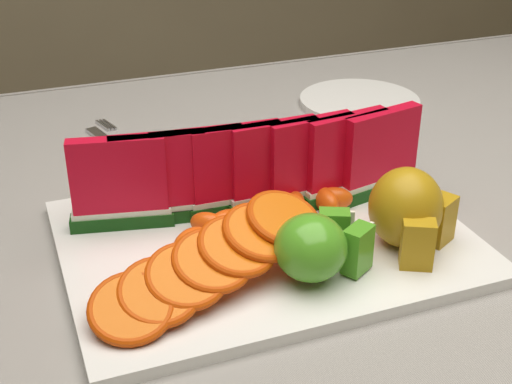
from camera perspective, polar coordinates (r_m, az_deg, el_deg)
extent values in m
cube|color=#4B2D17|center=(0.77, 0.30, -4.14)|extent=(1.40, 0.90, 0.03)
cube|color=#4B2D17|center=(1.54, 17.54, -4.07)|extent=(0.06, 0.06, 0.72)
cube|color=slate|center=(0.76, 0.30, -2.93)|extent=(1.52, 1.02, 0.01)
cube|color=slate|center=(1.24, -8.22, 4.69)|extent=(1.52, 0.01, 0.20)
cube|color=silver|center=(0.72, 0.76, -3.89)|extent=(0.40, 0.30, 0.01)
ellipsoid|color=#2A880D|center=(0.64, 4.40, -4.45)|extent=(0.07, 0.07, 0.06)
cube|color=#2A880D|center=(0.66, 8.13, -4.56)|extent=(0.03, 0.03, 0.04)
cube|color=beige|center=(0.66, 8.59, -4.45)|extent=(0.02, 0.02, 0.04)
cube|color=#2A880D|center=(0.68, 6.23, -3.20)|extent=(0.03, 0.03, 0.04)
cube|color=beige|center=(0.68, 6.68, -3.11)|extent=(0.03, 0.01, 0.04)
ellipsoid|color=#945A15|center=(0.70, 11.88, -1.21)|extent=(0.08, 0.08, 0.08)
cube|color=#945A15|center=(0.68, 12.79, -4.09)|extent=(0.04, 0.03, 0.05)
cube|color=#945A15|center=(0.72, 14.54, -2.19)|extent=(0.04, 0.03, 0.05)
cylinder|color=silver|center=(1.09, 8.28, 7.19)|extent=(0.20, 0.20, 0.01)
cube|color=silver|center=(0.94, -10.94, 3.34)|extent=(0.06, 0.17, 0.00)
cube|color=silver|center=(1.02, -12.18, 5.22)|extent=(0.01, 0.04, 0.00)
cube|color=silver|center=(1.02, -11.91, 5.26)|extent=(0.01, 0.04, 0.00)
cube|color=silver|center=(1.02, -11.63, 5.30)|extent=(0.01, 0.04, 0.00)
cube|color=#0D3411|center=(0.74, -10.62, -2.22)|extent=(0.11, 0.04, 0.01)
cube|color=silver|center=(0.74, -10.68, -1.55)|extent=(0.10, 0.04, 0.01)
cube|color=red|center=(0.72, -10.97, 1.37)|extent=(0.10, 0.04, 0.08)
cube|color=#0D3411|center=(0.75, -7.55, -1.84)|extent=(0.11, 0.04, 0.01)
cube|color=silver|center=(0.74, -7.60, -1.17)|extent=(0.10, 0.03, 0.01)
cube|color=red|center=(0.72, -7.80, 1.74)|extent=(0.10, 0.03, 0.08)
cube|color=#0D3411|center=(0.75, -4.51, -1.47)|extent=(0.11, 0.03, 0.01)
cube|color=silver|center=(0.75, -4.54, -0.80)|extent=(0.10, 0.03, 0.01)
cube|color=red|center=(0.73, -4.66, 2.11)|extent=(0.10, 0.02, 0.08)
cube|color=#0D3411|center=(0.76, -1.52, -1.09)|extent=(0.11, 0.02, 0.01)
cube|color=silver|center=(0.75, -1.53, -0.43)|extent=(0.10, 0.02, 0.01)
cube|color=red|center=(0.73, -1.57, 2.46)|extent=(0.10, 0.02, 0.08)
cube|color=#0D3411|center=(0.77, 1.41, -0.72)|extent=(0.11, 0.02, 0.01)
cube|color=silver|center=(0.76, 1.41, -0.06)|extent=(0.10, 0.02, 0.01)
cube|color=red|center=(0.74, 1.45, 2.80)|extent=(0.10, 0.02, 0.08)
cube|color=#0D3411|center=(0.78, 4.26, -0.36)|extent=(0.11, 0.03, 0.01)
cube|color=silver|center=(0.77, 4.28, 0.29)|extent=(0.10, 0.03, 0.01)
cube|color=red|center=(0.75, 4.40, 3.12)|extent=(0.10, 0.02, 0.08)
cube|color=#0D3411|center=(0.79, 7.03, -0.01)|extent=(0.11, 0.04, 0.01)
cube|color=silver|center=(0.79, 7.07, 0.64)|extent=(0.10, 0.03, 0.01)
cube|color=red|center=(0.77, 7.25, 3.42)|extent=(0.10, 0.03, 0.08)
cube|color=#0D3411|center=(0.80, 9.70, 0.33)|extent=(0.11, 0.04, 0.01)
cube|color=silver|center=(0.80, 9.75, 0.97)|extent=(0.10, 0.04, 0.01)
cube|color=red|center=(0.78, 10.00, 3.71)|extent=(0.10, 0.04, 0.08)
cylinder|color=#CD6812|center=(0.60, -9.94, -9.11)|extent=(0.08, 0.08, 0.03)
torus|color=#BC3400|center=(0.60, -9.94, -9.11)|extent=(0.09, 0.09, 0.03)
cylinder|color=#CD6812|center=(0.61, -7.73, -7.88)|extent=(0.07, 0.07, 0.03)
torus|color=#BC3400|center=(0.61, -7.73, -7.88)|extent=(0.08, 0.08, 0.03)
cylinder|color=#CD6812|center=(0.62, -5.58, -6.67)|extent=(0.07, 0.07, 0.03)
torus|color=#BC3400|center=(0.62, -5.58, -6.67)|extent=(0.08, 0.07, 0.03)
cylinder|color=#CD6812|center=(0.63, -3.51, -5.48)|extent=(0.07, 0.07, 0.03)
torus|color=#BC3400|center=(0.63, -3.51, -5.48)|extent=(0.08, 0.08, 0.03)
cylinder|color=#CD6812|center=(0.64, -1.51, -4.32)|extent=(0.08, 0.08, 0.03)
torus|color=#BC3400|center=(0.64, -1.51, -4.32)|extent=(0.09, 0.09, 0.03)
cylinder|color=#CD6812|center=(0.65, 0.42, -3.20)|extent=(0.08, 0.08, 0.03)
torus|color=#BC3400|center=(0.65, 0.42, -3.20)|extent=(0.10, 0.09, 0.03)
cylinder|color=#CD6812|center=(0.66, 2.27, -2.12)|extent=(0.09, 0.09, 0.03)
torus|color=#BC3400|center=(0.66, 2.27, -2.12)|extent=(0.10, 0.10, 0.03)
cylinder|color=#CD6812|center=(0.79, -10.04, 0.31)|extent=(0.06, 0.06, 0.02)
torus|color=#BC3400|center=(0.79, -10.04, 0.31)|extent=(0.07, 0.07, 0.03)
cylinder|color=#CD6812|center=(0.80, -6.69, 1.07)|extent=(0.07, 0.07, 0.02)
torus|color=#BC3400|center=(0.80, -6.69, 1.07)|extent=(0.08, 0.08, 0.03)
cylinder|color=#CD6812|center=(0.81, -3.41, 1.81)|extent=(0.08, 0.07, 0.02)
torus|color=#BC3400|center=(0.81, -3.41, 1.81)|extent=(0.08, 0.08, 0.03)
cylinder|color=#CD6812|center=(0.82, -0.22, 2.53)|extent=(0.08, 0.08, 0.02)
torus|color=#BC3400|center=(0.82, -0.22, 2.53)|extent=(0.09, 0.09, 0.03)
cylinder|color=#CD6812|center=(0.84, 2.87, 3.21)|extent=(0.08, 0.08, 0.02)
torus|color=#BC3400|center=(0.84, 2.87, 3.21)|extent=(0.09, 0.09, 0.03)
ellipsoid|color=#FB5E27|center=(0.69, -5.24, -3.94)|extent=(0.05, 0.04, 0.03)
ellipsoid|color=#FB5E27|center=(0.71, -3.76, -2.64)|extent=(0.04, 0.04, 0.03)
ellipsoid|color=#FB5E27|center=(0.72, -2.53, -2.45)|extent=(0.05, 0.03, 0.03)
ellipsoid|color=#FB5E27|center=(0.72, -0.41, -2.11)|extent=(0.05, 0.03, 0.03)
ellipsoid|color=#FB5E27|center=(0.73, 0.39, -1.83)|extent=(0.05, 0.04, 0.03)
ellipsoid|color=#FB5E27|center=(0.72, 3.27, -2.23)|extent=(0.05, 0.04, 0.03)
ellipsoid|color=#FB5E27|center=(0.75, 3.12, -1.07)|extent=(0.04, 0.05, 0.03)
ellipsoid|color=#FB5E27|center=(0.76, 5.59, -0.64)|extent=(0.02, 0.04, 0.03)
ellipsoid|color=#FB5E27|center=(0.76, 6.23, -0.55)|extent=(0.05, 0.03, 0.03)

